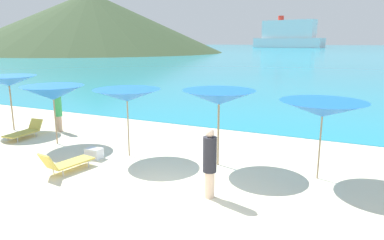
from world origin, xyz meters
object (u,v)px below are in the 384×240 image
at_px(umbrella_1, 53,93).
at_px(lounge_chair_1, 65,162).
at_px(umbrella_4, 323,109).
at_px(beachgoer_3, 58,110).
at_px(cruise_ship, 288,35).
at_px(beachgoer_0, 210,162).
at_px(umbrella_2, 127,95).
at_px(umbrella_0, 9,81).
at_px(cooler_box, 94,153).
at_px(umbrella_3, 219,98).
at_px(lounge_chair_0, 25,131).

xyz_separation_m(umbrella_1, lounge_chair_1, (2.45, -2.03, -1.59)).
relative_size(umbrella_4, beachgoer_3, 1.45).
distance_m(lounge_chair_1, cruise_ship, 238.04).
relative_size(umbrella_1, lounge_chair_1, 1.38).
xyz_separation_m(umbrella_4, beachgoer_0, (-2.21, -2.38, -1.03)).
bearing_deg(beachgoer_3, beachgoer_0, 126.12).
height_order(umbrella_2, lounge_chair_1, umbrella_2).
height_order(umbrella_1, beachgoer_3, umbrella_1).
bearing_deg(cruise_ship, beachgoer_0, -67.66).
bearing_deg(umbrella_0, cooler_box, -14.65).
relative_size(umbrella_3, lounge_chair_0, 1.47).
height_order(umbrella_3, beachgoer_3, umbrella_3).
bearing_deg(beachgoer_0, beachgoer_3, 0.83).
relative_size(lounge_chair_1, beachgoer_0, 0.95).
bearing_deg(umbrella_4, cooler_box, -168.85).
xyz_separation_m(beachgoer_3, cruise_ship, (-34.33, 231.44, 6.90)).
relative_size(umbrella_4, cooler_box, 4.95).
bearing_deg(umbrella_0, beachgoer_3, 19.01).
bearing_deg(cruise_ship, lounge_chair_0, -69.63).
xyz_separation_m(umbrella_2, umbrella_3, (2.95, 0.45, 0.06)).
bearing_deg(umbrella_4, umbrella_1, -176.44).
distance_m(umbrella_1, lounge_chair_0, 2.38).
bearing_deg(beachgoer_3, umbrella_0, -13.36).
relative_size(umbrella_2, cooler_box, 4.68).
relative_size(umbrella_3, cruise_ship, 0.05).
distance_m(umbrella_4, lounge_chair_0, 10.93).
bearing_deg(umbrella_4, umbrella_2, -174.24).
bearing_deg(umbrella_2, umbrella_4, 5.76).
relative_size(umbrella_3, beachgoer_0, 1.37).
bearing_deg(lounge_chair_0, umbrella_4, -2.17).
xyz_separation_m(umbrella_2, cooler_box, (-0.85, -0.73, -1.83)).
distance_m(umbrella_4, cooler_box, 7.01).
bearing_deg(cooler_box, umbrella_3, 15.66).
relative_size(umbrella_2, beachgoer_0, 1.37).
relative_size(beachgoer_0, cruise_ship, 0.04).
distance_m(umbrella_4, lounge_chair_1, 7.27).
distance_m(lounge_chair_0, cruise_ship, 235.33).
bearing_deg(beachgoer_3, umbrella_3, 140.32).
bearing_deg(umbrella_3, cooler_box, -162.81).
relative_size(beachgoer_0, beachgoer_3, 1.00).
bearing_deg(lounge_chair_1, lounge_chair_0, -18.00).
height_order(umbrella_2, umbrella_4, umbrella_2).
bearing_deg(beachgoer_0, umbrella_2, -4.12).
distance_m(umbrella_2, lounge_chair_1, 2.75).
bearing_deg(lounge_chair_0, cooler_box, -15.96).
height_order(umbrella_4, lounge_chair_1, umbrella_4).
height_order(umbrella_0, cruise_ship, cruise_ship).
xyz_separation_m(umbrella_4, cruise_ship, (-44.65, 232.26, 5.88)).
bearing_deg(cooler_box, lounge_chair_0, 167.33).
xyz_separation_m(umbrella_2, cruise_ship, (-38.84, 232.85, 5.82)).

